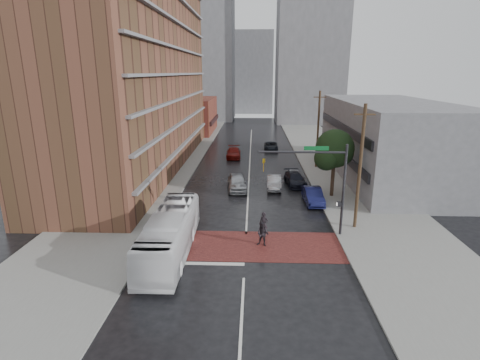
# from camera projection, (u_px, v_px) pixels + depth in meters

# --- Properties ---
(ground) EXTENTS (160.00, 160.00, 0.00)m
(ground) POSITION_uv_depth(u_px,v_px,m) (245.00, 249.00, 26.92)
(ground) COLOR black
(ground) RESTS_ON ground
(crosswalk) EXTENTS (14.00, 5.00, 0.02)m
(crosswalk) POSITION_uv_depth(u_px,v_px,m) (245.00, 245.00, 27.40)
(crosswalk) COLOR maroon
(crosswalk) RESTS_ON ground
(sidewalk_west) EXTENTS (9.00, 90.00, 0.15)m
(sidewalk_west) POSITION_uv_depth(u_px,v_px,m) (166.00, 164.00, 51.32)
(sidewalk_west) COLOR gray
(sidewalk_west) RESTS_ON ground
(sidewalk_east) EXTENTS (9.00, 90.00, 0.15)m
(sidewalk_east) POSITION_uv_depth(u_px,v_px,m) (335.00, 166.00, 50.49)
(sidewalk_east) COLOR gray
(sidewalk_east) RESTS_ON ground
(apartment_block) EXTENTS (10.00, 44.00, 28.00)m
(apartment_block) POSITION_uv_depth(u_px,v_px,m) (138.00, 57.00, 46.58)
(apartment_block) COLOR brown
(apartment_block) RESTS_ON ground
(storefront_west) EXTENTS (8.00, 16.00, 7.00)m
(storefront_west) POSITION_uv_depth(u_px,v_px,m) (194.00, 115.00, 78.22)
(storefront_west) COLOR brown
(storefront_west) RESTS_ON ground
(building_east) EXTENTS (11.00, 26.00, 9.00)m
(building_east) POSITION_uv_depth(u_px,v_px,m) (389.00, 140.00, 44.28)
(building_east) COLOR gray
(building_east) RESTS_ON ground
(distant_tower_west) EXTENTS (18.00, 16.00, 32.00)m
(distant_tower_west) POSITION_uv_depth(u_px,v_px,m) (199.00, 57.00, 97.86)
(distant_tower_west) COLOR gray
(distant_tower_west) RESTS_ON ground
(distant_tower_east) EXTENTS (16.00, 14.00, 36.00)m
(distant_tower_east) POSITION_uv_depth(u_px,v_px,m) (310.00, 47.00, 90.54)
(distant_tower_east) COLOR gray
(distant_tower_east) RESTS_ON ground
(distant_tower_center) EXTENTS (12.00, 10.00, 24.00)m
(distant_tower_center) POSITION_uv_depth(u_px,v_px,m) (253.00, 73.00, 114.79)
(distant_tower_center) COLOR gray
(distant_tower_center) RESTS_ON ground
(street_tree) EXTENTS (4.20, 4.10, 6.90)m
(street_tree) POSITION_uv_depth(u_px,v_px,m) (335.00, 151.00, 36.86)
(street_tree) COLOR #332319
(street_tree) RESTS_ON ground
(signal_mast) EXTENTS (6.50, 0.30, 7.20)m
(signal_mast) POSITION_uv_depth(u_px,v_px,m) (325.00, 177.00, 27.80)
(signal_mast) COLOR #2D2D33
(signal_mast) RESTS_ON ground
(utility_pole_near) EXTENTS (1.60, 0.26, 10.00)m
(utility_pole_near) POSITION_uv_depth(u_px,v_px,m) (360.00, 167.00, 29.02)
(utility_pole_near) COLOR #473321
(utility_pole_near) RESTS_ON ground
(utility_pole_far) EXTENTS (1.60, 0.26, 10.00)m
(utility_pole_far) POSITION_uv_depth(u_px,v_px,m) (318.00, 129.00, 48.22)
(utility_pole_far) COLOR #473321
(utility_pole_far) RESTS_ON ground
(transit_bus) EXTENTS (2.67, 10.98, 3.05)m
(transit_bus) POSITION_uv_depth(u_px,v_px,m) (170.00, 234.00, 25.73)
(transit_bus) COLOR white
(transit_bus) RESTS_ON ground
(pedestrian_a) EXTENTS (0.81, 0.66, 1.92)m
(pedestrian_a) POSITION_uv_depth(u_px,v_px,m) (264.00, 224.00, 28.84)
(pedestrian_a) COLOR black
(pedestrian_a) RESTS_ON ground
(pedestrian_b) EXTENTS (1.06, 0.93, 1.84)m
(pedestrian_b) POSITION_uv_depth(u_px,v_px,m) (263.00, 234.00, 27.16)
(pedestrian_b) COLOR black
(pedestrian_b) RESTS_ON ground
(car_travel_a) EXTENTS (2.48, 5.20, 1.72)m
(car_travel_a) POSITION_uv_depth(u_px,v_px,m) (237.00, 182.00, 40.17)
(car_travel_a) COLOR #A9ACB1
(car_travel_a) RESTS_ON ground
(car_travel_b) EXTENTS (1.65, 4.34, 1.41)m
(car_travel_b) POSITION_uv_depth(u_px,v_px,m) (274.00, 182.00, 40.67)
(car_travel_b) COLOR #9EA0A6
(car_travel_b) RESTS_ON ground
(car_travel_c) EXTENTS (2.24, 5.15, 1.48)m
(car_travel_c) POSITION_uv_depth(u_px,v_px,m) (234.00, 153.00, 55.42)
(car_travel_c) COLOR #680F0B
(car_travel_c) RESTS_ON ground
(suv_travel) EXTENTS (2.14, 4.61, 1.28)m
(suv_travel) POSITION_uv_depth(u_px,v_px,m) (271.00, 146.00, 60.95)
(suv_travel) COLOR black
(suv_travel) RESTS_ON ground
(car_parked_near) EXTENTS (1.77, 4.64, 1.51)m
(car_parked_near) POSITION_uv_depth(u_px,v_px,m) (313.00, 196.00, 36.09)
(car_parked_near) COLOR #141646
(car_parked_near) RESTS_ON ground
(car_parked_mid) EXTENTS (2.51, 4.99, 1.39)m
(car_parked_mid) POSITION_uv_depth(u_px,v_px,m) (295.00, 179.00, 41.90)
(car_parked_mid) COLOR black
(car_parked_mid) RESTS_ON ground
(car_parked_far) EXTENTS (1.75, 4.23, 1.44)m
(car_parked_far) POSITION_uv_depth(u_px,v_px,m) (294.00, 176.00, 42.98)
(car_parked_far) COLOR #ACB0B4
(car_parked_far) RESTS_ON ground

